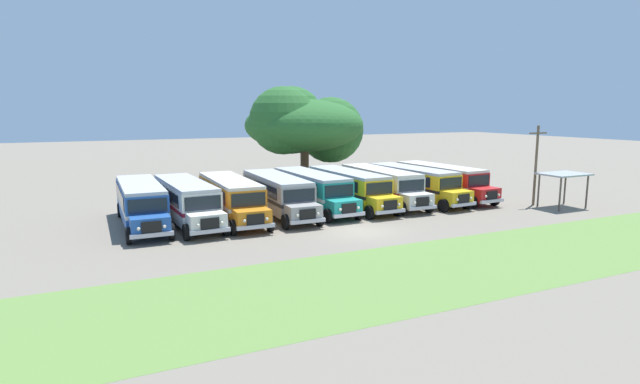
# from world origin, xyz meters

# --- Properties ---
(ground_plane) EXTENTS (220.00, 220.00, 0.00)m
(ground_plane) POSITION_xyz_m (0.00, 0.00, 0.00)
(ground_plane) COLOR slate
(foreground_grass_strip) EXTENTS (80.00, 8.77, 0.01)m
(foreground_grass_strip) POSITION_xyz_m (0.00, -8.25, 0.00)
(foreground_grass_strip) COLOR olive
(foreground_grass_strip) RESTS_ON ground_plane
(parked_bus_slot_0) EXTENTS (2.76, 10.85, 2.82)m
(parked_bus_slot_0) POSITION_xyz_m (-12.45, 7.78, 1.58)
(parked_bus_slot_0) COLOR #23519E
(parked_bus_slot_0) RESTS_ON ground_plane
(parked_bus_slot_1) EXTENTS (3.10, 10.89, 2.82)m
(parked_bus_slot_1) POSITION_xyz_m (-9.57, 7.27, 1.58)
(parked_bus_slot_1) COLOR silver
(parked_bus_slot_1) RESTS_ON ground_plane
(parked_bus_slot_2) EXTENTS (2.79, 10.85, 2.82)m
(parked_bus_slot_2) POSITION_xyz_m (-6.47, 7.22, 1.58)
(parked_bus_slot_2) COLOR orange
(parked_bus_slot_2) RESTS_ON ground_plane
(parked_bus_slot_3) EXTENTS (2.87, 10.86, 2.82)m
(parked_bus_slot_3) POSITION_xyz_m (-2.94, 7.28, 1.58)
(parked_bus_slot_3) COLOR #9E9993
(parked_bus_slot_3) RESTS_ON ground_plane
(parked_bus_slot_4) EXTENTS (2.88, 10.86, 2.82)m
(parked_bus_slot_4) POSITION_xyz_m (0.13, 7.86, 1.58)
(parked_bus_slot_4) COLOR teal
(parked_bus_slot_4) RESTS_ON ground_plane
(parked_bus_slot_5) EXTENTS (2.92, 10.87, 2.82)m
(parked_bus_slot_5) POSITION_xyz_m (3.26, 7.64, 1.58)
(parked_bus_slot_5) COLOR yellow
(parked_bus_slot_5) RESTS_ON ground_plane
(parked_bus_slot_6) EXTENTS (2.83, 10.86, 2.82)m
(parked_bus_slot_6) POSITION_xyz_m (6.35, 7.77, 1.58)
(parked_bus_slot_6) COLOR silver
(parked_bus_slot_6) RESTS_ON ground_plane
(parked_bus_slot_7) EXTENTS (3.33, 10.94, 2.82)m
(parked_bus_slot_7) POSITION_xyz_m (9.43, 7.49, 1.58)
(parked_bus_slot_7) COLOR yellow
(parked_bus_slot_7) RESTS_ON ground_plane
(parked_bus_slot_8) EXTENTS (3.18, 10.91, 2.82)m
(parked_bus_slot_8) POSITION_xyz_m (12.49, 7.70, 1.58)
(parked_bus_slot_8) COLOR red
(parked_bus_slot_8) RESTS_ON ground_plane
(broad_shade_tree) EXTENTS (13.63, 13.19, 10.21)m
(broad_shade_tree) POSITION_xyz_m (5.54, 21.99, 6.11)
(broad_shade_tree) COLOR brown
(broad_shade_tree) RESTS_ON ground_plane
(utility_pole) EXTENTS (1.80, 0.20, 6.41)m
(utility_pole) POSITION_xyz_m (17.05, 1.73, 3.44)
(utility_pole) COLOR brown
(utility_pole) RESTS_ON ground_plane
(waiting_shelter) EXTENTS (3.60, 2.60, 2.72)m
(waiting_shelter) POSITION_xyz_m (18.24, 0.03, 2.45)
(waiting_shelter) COLOR brown
(waiting_shelter) RESTS_ON ground_plane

